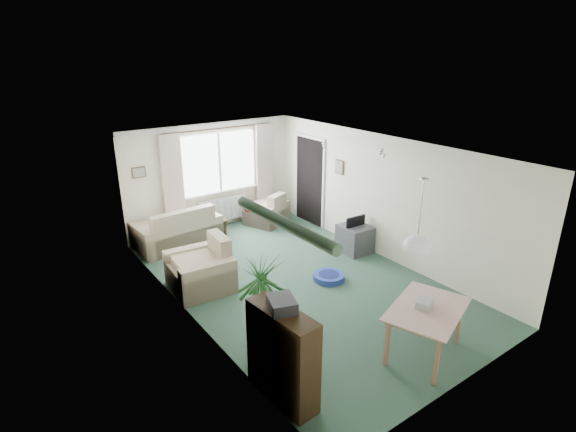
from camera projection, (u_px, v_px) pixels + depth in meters
ground at (298, 281)px, 7.99m from camera, size 6.50×6.50×0.00m
window at (219, 162)px, 10.03m from camera, size 1.80×0.03×1.30m
curtain_rod at (219, 128)px, 9.70m from camera, size 2.60×0.03×0.03m
curtain_left at (173, 182)px, 9.41m from camera, size 0.45×0.08×2.00m
curtain_right at (265, 166)px, 10.66m from camera, size 0.45×0.08×2.00m
radiator at (222, 209)px, 10.39m from camera, size 1.20×0.10×0.55m
doorway at (310, 182)px, 10.40m from camera, size 0.03×0.95×2.00m
pendant_lamp at (417, 246)px, 5.83m from camera, size 0.36×0.36×0.36m
tinsel_garland at (283, 223)px, 4.39m from camera, size 1.60×1.60×0.12m
bauble_cluster_a at (325, 141)px, 8.61m from camera, size 0.20×0.20×0.20m
bauble_cluster_b at (382, 150)px, 7.86m from camera, size 0.20×0.20×0.20m
wall_picture_back at (139, 172)px, 9.03m from camera, size 0.28×0.03×0.22m
wall_picture_right at (339, 167)px, 9.44m from camera, size 0.03×0.24×0.30m
sofa at (177, 226)px, 9.33m from camera, size 1.77×1.02×0.86m
armchair_corner at (266, 208)px, 10.54m from camera, size 1.08×1.06×0.75m
armchair_left at (199, 264)px, 7.61m from camera, size 1.04×1.09×0.91m
coffee_table at (204, 229)px, 9.74m from camera, size 0.96×0.61×0.41m
photo_frame at (200, 218)px, 9.61m from camera, size 0.12×0.06×0.16m
bookshelf at (282, 355)px, 5.14m from camera, size 0.40×0.98×1.17m
hifi_box at (282, 304)px, 4.94m from camera, size 0.38×0.42×0.14m
houseplant at (263, 310)px, 5.72m from camera, size 0.74×0.74×1.50m
dining_table at (424, 332)px, 5.97m from camera, size 1.29×1.07×0.69m
gift_box at (424, 304)px, 5.87m from camera, size 0.30×0.27×0.12m
tv_cube at (355, 239)px, 9.09m from camera, size 0.58×0.63×0.55m
pet_bed at (329, 277)px, 8.02m from camera, size 0.60×0.60×0.11m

